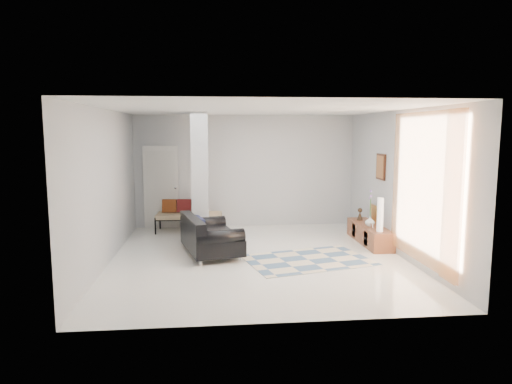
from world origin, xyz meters
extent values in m
plane|color=white|center=(0.00, 0.00, 0.00)|extent=(6.00, 6.00, 0.00)
plane|color=white|center=(0.00, 0.00, 2.80)|extent=(6.00, 6.00, 0.00)
plane|color=#B4B6B8|center=(0.00, 3.00, 1.40)|extent=(6.00, 0.00, 6.00)
plane|color=#B4B6B8|center=(0.00, -3.00, 1.40)|extent=(6.00, 0.00, 6.00)
plane|color=#B4B6B8|center=(-2.75, 0.00, 1.40)|extent=(0.00, 6.00, 6.00)
plane|color=#B4B6B8|center=(2.75, 0.00, 1.40)|extent=(0.00, 6.00, 6.00)
cube|color=#AFB4B7|center=(-1.10, 1.60, 1.40)|extent=(0.35, 1.20, 2.80)
cube|color=silver|center=(-2.10, 2.96, 1.02)|extent=(0.85, 0.06, 2.04)
plane|color=#FD9842|center=(2.67, -1.15, 1.45)|extent=(0.00, 2.55, 2.55)
cube|color=#391B0F|center=(2.72, 0.90, 1.65)|extent=(0.04, 0.45, 0.55)
cube|color=brown|center=(2.52, 0.90, 0.20)|extent=(0.45, 1.79, 0.40)
cube|color=#391B0F|center=(2.30, 0.50, 0.20)|extent=(0.02, 0.24, 0.28)
cube|color=#391B0F|center=(2.30, 1.30, 0.20)|extent=(0.02, 0.24, 0.28)
cube|color=gold|center=(2.70, 1.15, 0.60)|extent=(0.09, 0.32, 0.40)
cube|color=silver|center=(2.42, 0.50, 0.46)|extent=(0.04, 0.10, 0.12)
cylinder|color=silver|center=(-1.08, -0.38, 0.05)|extent=(0.05, 0.05, 0.10)
cylinder|color=silver|center=(-1.39, 0.91, 0.05)|extent=(0.05, 0.05, 0.10)
cylinder|color=silver|center=(-0.36, -0.20, 0.05)|extent=(0.05, 0.05, 0.10)
cylinder|color=silver|center=(-0.67, 1.09, 0.05)|extent=(0.05, 0.05, 0.10)
cube|color=black|center=(-0.87, 0.36, 0.25)|extent=(1.28, 1.74, 0.30)
cube|color=black|center=(-1.23, 0.27, 0.58)|extent=(0.57, 1.57, 0.36)
cylinder|color=black|center=(-0.72, -0.29, 0.48)|extent=(0.93, 0.48, 0.28)
cylinder|color=black|center=(-1.03, 1.00, 0.48)|extent=(0.93, 0.48, 0.28)
cube|color=black|center=(-1.12, 0.30, 0.60)|extent=(0.27, 0.59, 0.31)
cylinder|color=black|center=(-2.18, 2.19, 0.20)|extent=(0.04, 0.04, 0.40)
cylinder|color=black|center=(-0.67, 2.09, 0.20)|extent=(0.04, 0.04, 0.40)
cylinder|color=black|center=(-2.13, 2.81, 0.20)|extent=(0.04, 0.04, 0.40)
cylinder|color=black|center=(-0.62, 2.71, 0.20)|extent=(0.04, 0.04, 0.40)
cube|color=beige|center=(-1.40, 2.45, 0.38)|extent=(1.57, 0.74, 0.12)
cube|color=brown|center=(-1.88, 2.63, 0.60)|extent=(0.35, 0.19, 0.33)
cube|color=#5C1717|center=(-1.52, 2.61, 0.60)|extent=(0.35, 0.19, 0.33)
cube|color=brown|center=(-1.17, 2.58, 0.60)|extent=(0.35, 0.19, 0.33)
cube|color=beige|center=(0.92, -0.27, 0.01)|extent=(2.54, 2.00, 0.01)
cylinder|color=silver|center=(2.50, 0.27, 0.74)|extent=(0.12, 0.12, 0.68)
imported|color=white|center=(2.47, 0.77, 0.51)|extent=(0.23, 0.23, 0.21)
camera|label=1|loc=(-0.87, -8.42, 2.41)|focal=32.00mm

